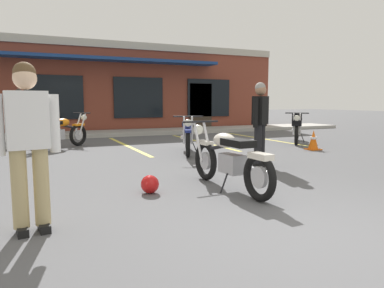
# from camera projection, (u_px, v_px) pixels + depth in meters

# --- Properties ---
(ground_plane) EXTENTS (80.00, 80.00, 0.00)m
(ground_plane) POSITION_uv_depth(u_px,v_px,m) (183.00, 172.00, 6.63)
(ground_plane) COLOR #515154
(sidewalk_kerb) EXTENTS (22.00, 1.80, 0.14)m
(sidewalk_kerb) POSITION_uv_depth(u_px,v_px,m) (104.00, 133.00, 13.72)
(sidewalk_kerb) COLOR #A8A59E
(sidewalk_kerb) RESTS_ON ground_plane
(brick_storefront_building) EXTENTS (16.59, 6.90, 3.74)m
(brick_storefront_building) POSITION_uv_depth(u_px,v_px,m) (88.00, 89.00, 17.08)
(brick_storefront_building) COLOR brown
(brick_storefront_building) RESTS_ON ground_plane
(painted_stall_lines) EXTENTS (9.74, 4.80, 0.01)m
(painted_stall_lines) POSITION_uv_depth(u_px,v_px,m) (127.00, 146.00, 10.47)
(painted_stall_lines) COLOR #DBCC4C
(painted_stall_lines) RESTS_ON ground_plane
(motorcycle_foreground_classic) EXTENTS (0.66, 2.11, 0.98)m
(motorcycle_foreground_classic) POSITION_uv_depth(u_px,v_px,m) (229.00, 158.00, 5.28)
(motorcycle_foreground_classic) COLOR black
(motorcycle_foreground_classic) RESTS_ON ground_plane
(motorcycle_black_cruiser) EXTENTS (1.76, 1.52, 0.98)m
(motorcycle_black_cruiser) POSITION_uv_depth(u_px,v_px,m) (59.00, 132.00, 9.79)
(motorcycle_black_cruiser) COLOR black
(motorcycle_black_cruiser) RESTS_ON ground_plane
(motorcycle_silver_naked) EXTENTS (1.11, 1.99, 0.98)m
(motorcycle_silver_naked) POSITION_uv_depth(u_px,v_px,m) (187.00, 135.00, 8.96)
(motorcycle_silver_naked) COLOR black
(motorcycle_silver_naked) RESTS_ON ground_plane
(motorcycle_blue_standard) EXTENTS (1.58, 1.72, 0.98)m
(motorcycle_blue_standard) POSITION_uv_depth(u_px,v_px,m) (297.00, 126.00, 11.11)
(motorcycle_blue_standard) COLOR black
(motorcycle_blue_standard) RESTS_ON ground_plane
(person_in_black_shirt) EXTENTS (0.55, 0.43, 1.68)m
(person_in_black_shirt) POSITION_uv_depth(u_px,v_px,m) (260.00, 119.00, 7.17)
(person_in_black_shirt) COLOR black
(person_in_black_shirt) RESTS_ON ground_plane
(person_by_back_row) EXTENTS (0.61, 0.31, 1.68)m
(person_by_back_row) POSITION_uv_depth(u_px,v_px,m) (28.00, 137.00, 3.47)
(person_by_back_row) COLOR black
(person_by_back_row) RESTS_ON ground_plane
(person_near_building) EXTENTS (0.60, 0.29, 1.68)m
(person_near_building) POSITION_uv_depth(u_px,v_px,m) (20.00, 113.00, 10.89)
(person_near_building) COLOR black
(person_near_building) RESTS_ON ground_plane
(helmet_on_pavement) EXTENTS (0.26, 0.26, 0.26)m
(helmet_on_pavement) POSITION_uv_depth(u_px,v_px,m) (150.00, 184.00, 5.07)
(helmet_on_pavement) COLOR #B71414
(helmet_on_pavement) RESTS_ON ground_plane
(traffic_cone) EXTENTS (0.34, 0.34, 0.53)m
(traffic_cone) POSITION_uv_depth(u_px,v_px,m) (313.00, 140.00, 9.60)
(traffic_cone) COLOR orange
(traffic_cone) RESTS_ON ground_plane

